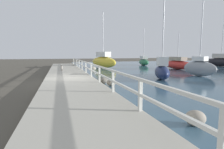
# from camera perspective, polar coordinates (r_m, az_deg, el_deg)

# --- Properties ---
(ground_plane) EXTENTS (120.00, 120.00, 0.00)m
(ground_plane) POSITION_cam_1_polar(r_m,az_deg,el_deg) (12.81, -13.63, -2.47)
(ground_plane) COLOR #4C473D
(dock_walkway) EXTENTS (3.33, 36.00, 0.35)m
(dock_walkway) POSITION_cam_1_polar(r_m,az_deg,el_deg) (12.78, -13.65, -1.70)
(dock_walkway) COLOR #B2AD9E
(dock_walkway) RESTS_ON ground
(railing) EXTENTS (0.10, 32.50, 0.97)m
(railing) POSITION_cam_1_polar(r_m,az_deg,el_deg) (12.87, -6.78, 2.25)
(railing) COLOR silver
(railing) RESTS_ON dock_walkway
(boulder_water_edge) EXTENTS (0.69, 0.62, 0.52)m
(boulder_water_edge) POSITION_cam_1_polar(r_m,az_deg,el_deg) (20.84, -6.21, 1.92)
(boulder_water_edge) COLOR gray
(boulder_water_edge) RESTS_ON ground
(boulder_downstream) EXTENTS (0.59, 0.53, 0.44)m
(boulder_downstream) POSITION_cam_1_polar(r_m,az_deg,el_deg) (10.92, -0.24, -2.69)
(boulder_downstream) COLOR slate
(boulder_downstream) RESTS_ON ground
(boulder_far_strip) EXTENTS (0.60, 0.54, 0.45)m
(boulder_far_strip) POSITION_cam_1_polar(r_m,az_deg,el_deg) (11.81, -2.83, -1.95)
(boulder_far_strip) COLOR #666056
(boulder_far_strip) RESTS_ON ground
(boulder_upstream) EXTENTS (0.58, 0.52, 0.43)m
(boulder_upstream) POSITION_cam_1_polar(r_m,az_deg,el_deg) (5.61, 25.59, -12.66)
(boulder_upstream) COLOR gray
(boulder_upstream) RESTS_ON ground
(mooring_bollard) EXTENTS (0.17, 0.17, 0.57)m
(mooring_bollard) POSITION_cam_1_polar(r_m,az_deg,el_deg) (18.33, -16.11, 2.20)
(mooring_bollard) COLOR gray
(mooring_bollard) RESTS_ON dock_walkway
(sailboat_black) EXTENTS (2.91, 5.62, 7.99)m
(sailboat_black) POSITION_cam_1_polar(r_m,az_deg,el_deg) (32.82, 32.01, 3.70)
(sailboat_black) COLOR black
(sailboat_black) RESTS_ON water_surface
(sailboat_yellow) EXTENTS (3.24, 5.93, 7.80)m
(sailboat_yellow) POSITION_cam_1_polar(r_m,az_deg,el_deg) (25.19, -2.87, 4.36)
(sailboat_yellow) COLOR gold
(sailboat_yellow) RESTS_ON water_surface
(sailboat_red) EXTENTS (1.42, 5.63, 4.76)m
(sailboat_red) POSITION_cam_1_polar(r_m,az_deg,el_deg) (24.42, 20.60, 3.20)
(sailboat_red) COLOR red
(sailboat_red) RESTS_ON water_surface
(sailboat_gray) EXTENTS (1.55, 3.32, 7.03)m
(sailboat_gray) POSITION_cam_1_polar(r_m,az_deg,el_deg) (17.63, 26.64, 2.09)
(sailboat_gray) COLOR gray
(sailboat_gray) RESTS_ON water_surface
(sailboat_navy) EXTENTS (2.22, 3.37, 7.67)m
(sailboat_navy) POSITION_cam_1_polar(r_m,az_deg,el_deg) (14.31, 15.99, 1.35)
(sailboat_navy) COLOR #192347
(sailboat_navy) RESTS_ON water_surface
(sailboat_green) EXTENTS (2.00, 4.51, 6.29)m
(sailboat_green) POSITION_cam_1_polar(r_m,az_deg,el_deg) (31.05, 10.29, 4.22)
(sailboat_green) COLOR #236B42
(sailboat_green) RESTS_ON water_surface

